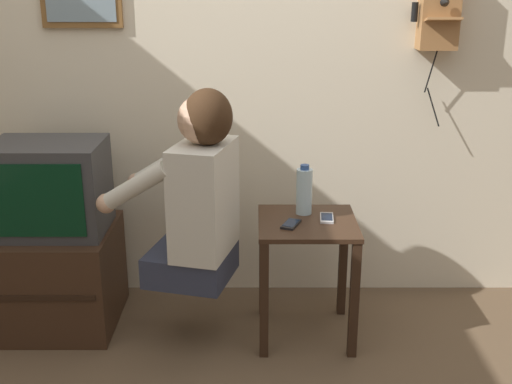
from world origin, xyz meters
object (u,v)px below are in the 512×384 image
(television, at_px, (48,188))
(wall_phone_antique, at_px, (438,7))
(cell_phone_held, at_px, (290,224))
(water_bottle, at_px, (303,191))
(person, at_px, (197,193))
(cell_phone_spare, at_px, (326,218))

(television, xyz_separation_m, wall_phone_antique, (1.84, 0.31, 0.80))
(television, distance_m, cell_phone_held, 1.14)
(television, bearing_deg, water_bottle, -0.27)
(wall_phone_antique, xyz_separation_m, cell_phone_held, (-0.71, -0.47, -0.92))
(television, relative_size, wall_phone_antique, 0.64)
(wall_phone_antique, relative_size, water_bottle, 3.40)
(cell_phone_held, bearing_deg, television, -165.92)
(person, relative_size, cell_phone_spare, 6.84)
(television, height_order, water_bottle, television)
(water_bottle, bearing_deg, cell_phone_held, -113.75)
(television, relative_size, cell_phone_held, 3.75)
(cell_phone_spare, bearing_deg, person, -166.78)
(cell_phone_spare, bearing_deg, wall_phone_antique, 41.06)
(cell_phone_held, relative_size, water_bottle, 0.58)
(cell_phone_held, relative_size, cell_phone_spare, 1.07)
(person, bearing_deg, television, 91.16)
(person, bearing_deg, water_bottle, -57.00)
(water_bottle, bearing_deg, cell_phone_spare, -37.44)
(person, bearing_deg, cell_phone_spare, -67.29)
(wall_phone_antique, height_order, water_bottle, wall_phone_antique)
(cell_phone_spare, height_order, water_bottle, water_bottle)
(television, distance_m, water_bottle, 1.19)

